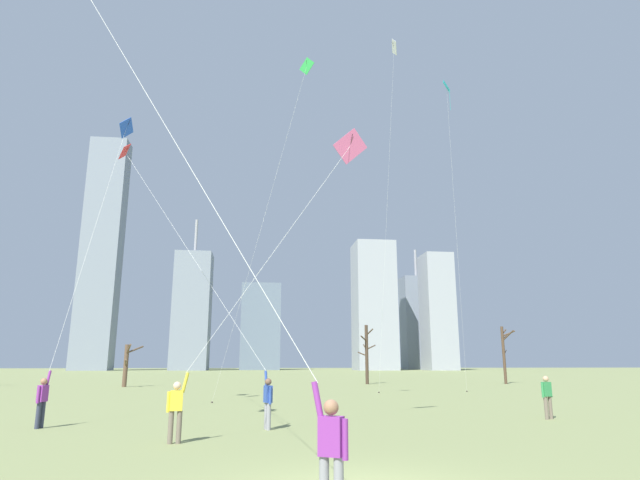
# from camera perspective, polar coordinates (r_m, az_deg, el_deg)

# --- Properties ---
(kite_flyer_midfield_center_yellow) EXTENTS (8.55, 6.33, 15.95)m
(kite_flyer_midfield_center_yellow) POSITION_cam_1_polar(r_m,az_deg,el_deg) (8.89, -8.38, -4.97)
(kite_flyer_midfield_center_yellow) COLOR gray
(kite_flyer_midfield_center_yellow) RESTS_ON ground
(kite_flyer_foreground_right_blue) EXTENTS (0.67, 6.95, 14.22)m
(kite_flyer_foreground_right_blue) POSITION_cam_1_polar(r_m,az_deg,el_deg) (21.75, -25.93, -8.84)
(kite_flyer_foreground_right_blue) COLOR #33384C
(kite_flyer_foreground_right_blue) RESTS_ON ground
(kite_flyer_far_back_pink) EXTENTS (6.42, 3.32, 10.82)m
(kite_flyer_far_back_pink) POSITION_cam_1_polar(r_m,az_deg,el_deg) (16.16, -10.23, -9.99)
(kite_flyer_far_back_pink) COLOR #726656
(kite_flyer_far_back_pink) RESTS_ON ground
(kite_flyer_foreground_left_red) EXTENTS (8.07, 10.06, 13.62)m
(kite_flyer_foreground_left_red) POSITION_cam_1_polar(r_m,az_deg,el_deg) (19.82, -9.49, -10.26)
(kite_flyer_foreground_left_red) COLOR gray
(kite_flyer_foreground_left_red) RESTS_ON ground
(bystander_far_off_by_trees) EXTENTS (0.49, 0.29, 1.62)m
(bystander_far_off_by_trees) POSITION_cam_1_polar(r_m,az_deg,el_deg) (23.13, 23.26, -15.08)
(bystander_far_off_by_trees) COLOR #726656
(bystander_far_off_by_trees) RESTS_ON ground
(distant_kite_drifting_right_teal) EXTENTS (1.62, 2.95, 24.10)m
(distant_kite_drifting_right_teal) POSITION_cam_1_polar(r_m,az_deg,el_deg) (44.24, 13.62, 13.63)
(distant_kite_drifting_right_teal) COLOR teal
(distant_kite_drifting_right_teal) RESTS_ON ground
(distant_kite_low_near_trees_white) EXTENTS (1.24, 4.42, 26.07)m
(distant_kite_low_near_trees_white) POSITION_cam_1_polar(r_m,az_deg,el_deg) (42.30, 7.88, 17.69)
(distant_kite_low_near_trees_white) COLOR white
(distant_kite_low_near_trees_white) RESTS_ON ground
(distant_kite_high_overhead_green) EXTENTS (5.22, 3.15, 19.34)m
(distant_kite_high_overhead_green) POSITION_cam_1_polar(r_m,az_deg,el_deg) (31.48, -2.35, 15.21)
(distant_kite_high_overhead_green) COLOR green
(distant_kite_high_overhead_green) RESTS_ON ground
(bare_tree_right_of_center) EXTENTS (1.84, 2.36, 5.87)m
(bare_tree_right_of_center) POSITION_cam_1_polar(r_m,az_deg,el_deg) (55.10, 5.04, -12.00)
(bare_tree_right_of_center) COLOR #423326
(bare_tree_right_of_center) RESTS_ON ground
(bare_tree_leftmost) EXTENTS (1.35, 3.24, 3.75)m
(bare_tree_leftmost) POSITION_cam_1_polar(r_m,az_deg,el_deg) (51.68, -20.11, -12.35)
(bare_tree_leftmost) COLOR brown
(bare_tree_leftmost) RESTS_ON ground
(bare_tree_far_right_edge) EXTENTS (1.49, 2.35, 5.76)m
(bare_tree_far_right_edge) POSITION_cam_1_polar(r_m,az_deg,el_deg) (58.68, 19.24, -11.26)
(bare_tree_far_right_edge) COLOR #4C3828
(bare_tree_far_right_edge) RESTS_ON ground
(skyline_wide_slab) EXTENTS (11.02, 11.75, 35.54)m
(skyline_wide_slab) POSITION_cam_1_polar(r_m,az_deg,el_deg) (150.91, 5.83, -7.02)
(skyline_wide_slab) COLOR #9EA3AD
(skyline_wide_slab) RESTS_ON ground
(skyline_short_annex) EXTENTS (10.11, 6.83, 64.60)m
(skyline_short_annex) POSITION_cam_1_polar(r_m,az_deg,el_deg) (158.46, -22.46, -1.06)
(skyline_short_annex) COLOR gray
(skyline_short_annex) RESTS_ON ground
(skyline_slender_spire) EXTENTS (9.49, 8.13, 37.28)m
(skyline_slender_spire) POSITION_cam_1_polar(r_m,az_deg,el_deg) (169.14, 10.50, -8.73)
(skyline_slender_spire) COLOR gray
(skyline_slender_spire) RESTS_ON ground
(skyline_tall_tower) EXTENTS (9.93, 9.69, 42.22)m
(skyline_tall_tower) POSITION_cam_1_polar(r_m,az_deg,el_deg) (152.24, -13.62, -7.39)
(skyline_tall_tower) COLOR gray
(skyline_tall_tower) RESTS_ON ground
(skyline_mid_tower_right) EXTENTS (11.36, 6.65, 24.71)m
(skyline_mid_tower_right) POSITION_cam_1_polar(r_m,az_deg,el_deg) (156.81, -6.42, -9.21)
(skyline_mid_tower_right) COLOR slate
(skyline_mid_tower_right) RESTS_ON ground
(skyline_mid_tower_left) EXTENTS (7.84, 9.50, 32.22)m
(skyline_mid_tower_left) POSITION_cam_1_polar(r_m,az_deg,el_deg) (153.38, 12.55, -7.50)
(skyline_mid_tower_left) COLOR #9EA3AD
(skyline_mid_tower_left) RESTS_ON ground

